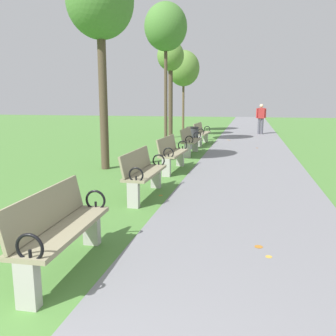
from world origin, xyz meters
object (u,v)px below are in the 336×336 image
object	(u,v)px
park_bench_2	(60,228)
tree_1	(100,4)
tree_3	(171,59)
park_bench_4	(172,153)
pedestrian_walking	(261,117)
tree_2	(166,28)
park_bench_6	(201,133)
park_bench_3	(143,172)
tree_4	(184,69)
trash_bin	(193,138)
park_bench_5	(190,140)

from	to	relation	value
park_bench_2	tree_1	distance (m)	7.02
tree_3	park_bench_4	bearing A→B (deg)	-77.37
tree_1	pedestrian_walking	world-z (taller)	tree_1
park_bench_4	tree_2	distance (m)	7.16
tree_3	park_bench_6	bearing A→B (deg)	-52.57
park_bench_2	park_bench_6	world-z (taller)	same
park_bench_3	tree_4	distance (m)	14.88
tree_2	tree_3	bearing A→B (deg)	98.40
pedestrian_walking	tree_1	bearing A→B (deg)	-111.41
tree_1	trash_bin	size ratio (longest dim) A/B	6.25
tree_1	pedestrian_walking	bearing A→B (deg)	68.59
park_bench_6	trash_bin	size ratio (longest dim) A/B	1.93
tree_4	trash_bin	world-z (taller)	tree_4
park_bench_5	park_bench_2	bearing A→B (deg)	-90.00
park_bench_6	tree_2	distance (m)	4.48
park_bench_3	tree_2	xyz separation A→B (m)	(-1.47, 8.23, 4.22)
tree_1	tree_3	size ratio (longest dim) A/B	1.13
park_bench_5	tree_1	xyz separation A→B (m)	(-1.83, -3.12, 3.75)
park_bench_2	tree_4	bearing A→B (deg)	96.05
park_bench_4	tree_2	world-z (taller)	tree_2
park_bench_2	park_bench_5	world-z (taller)	same
tree_1	pedestrian_walking	size ratio (longest dim) A/B	3.24
tree_1	tree_2	size ratio (longest dim) A/B	0.92
park_bench_6	trash_bin	xyz separation A→B (m)	(-0.15, -1.45, -0.06)
park_bench_2	pedestrian_walking	size ratio (longest dim) A/B	1.00
pedestrian_walking	trash_bin	world-z (taller)	pedestrian_walking
tree_4	trash_bin	xyz separation A→B (m)	(1.71, -7.30, -3.21)
park_bench_5	pedestrian_walking	world-z (taller)	pedestrian_walking
tree_2	park_bench_3	bearing A→B (deg)	-79.89
tree_1	tree_4	xyz separation A→B (m)	(-0.03, 11.91, -0.60)
pedestrian_walking	park_bench_6	bearing A→B (deg)	-116.48
park_bench_4	tree_1	distance (m)	4.17
park_bench_3	tree_3	xyz separation A→B (m)	(-1.88, 11.03, 3.33)
tree_3	trash_bin	size ratio (longest dim) A/B	5.55
park_bench_5	park_bench_6	bearing A→B (deg)	90.00
park_bench_6	tree_3	size ratio (longest dim) A/B	0.35
tree_1	park_bench_2	bearing A→B (deg)	-72.04
tree_4	park_bench_4	bearing A→B (deg)	-81.03
pedestrian_walking	park_bench_3	bearing A→B (deg)	-100.59
park_bench_5	trash_bin	world-z (taller)	park_bench_5
tree_1	tree_2	bearing A→B (deg)	86.39
tree_3	pedestrian_walking	bearing A→B (deg)	31.21
park_bench_6	trash_bin	world-z (taller)	park_bench_6
park_bench_3	tree_3	bearing A→B (deg)	99.68
park_bench_6	tree_3	bearing A→B (deg)	127.43
tree_4	pedestrian_walking	distance (m)	5.23
tree_2	park_bench_6	bearing A→B (deg)	13.01
tree_2	pedestrian_walking	bearing A→B (deg)	53.69
tree_3	pedestrian_walking	distance (m)	5.95
trash_bin	pedestrian_walking	bearing A→B (deg)	67.67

